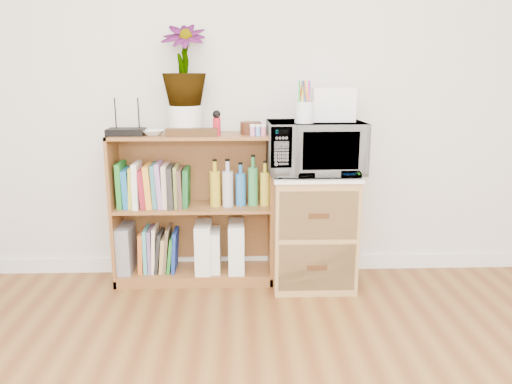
{
  "coord_description": "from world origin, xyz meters",
  "views": [
    {
      "loc": [
        -0.06,
        -0.96,
        1.32
      ],
      "look_at": [
        0.04,
        1.95,
        0.62
      ],
      "focal_mm": 35.0,
      "sensor_mm": 36.0,
      "label": 1
    }
  ],
  "objects": [
    {
      "name": "kokeshi_doll",
      "position": [
        -0.19,
        2.06,
        1.0
      ],
      "size": [
        0.05,
        0.05,
        0.1
      ],
      "primitive_type": "cylinder",
      "color": "#B21526",
      "rests_on": "bookshelf"
    },
    {
      "name": "trinket_box",
      "position": [
        -0.34,
        2.0,
        0.97
      ],
      "size": [
        0.3,
        0.08,
        0.05
      ],
      "primitive_type": "cube",
      "color": "#321D0D",
      "rests_on": "bookshelf"
    },
    {
      "name": "liquor_bottles",
      "position": [
        -0.02,
        2.1,
        0.64
      ],
      "size": [
        0.45,
        0.07,
        0.32
      ],
      "color": "gold",
      "rests_on": "bookshelf"
    },
    {
      "name": "paint_jars",
      "position": [
        0.06,
        2.01,
        0.98
      ],
      "size": [
        0.1,
        0.04,
        0.05
      ],
      "primitive_type": "cube",
      "color": "#CF7395",
      "rests_on": "bookshelf"
    },
    {
      "name": "magazine_holder_mid",
      "position": [
        -0.23,
        2.09,
        0.2
      ],
      "size": [
        0.08,
        0.21,
        0.27
      ],
      "primitive_type": "cube",
      "color": "white",
      "rests_on": "bookshelf"
    },
    {
      "name": "wicker_unit",
      "position": [
        0.4,
        2.02,
        0.35
      ],
      "size": [
        0.5,
        0.45,
        0.7
      ],
      "primitive_type": "cube",
      "color": "#9E7542",
      "rests_on": "ground"
    },
    {
      "name": "white_bowl",
      "position": [
        -0.57,
        2.07,
        0.97
      ],
      "size": [
        0.13,
        0.13,
        0.03
      ],
      "primitive_type": "imported",
      "color": "silver",
      "rests_on": "bookshelf"
    },
    {
      "name": "microwave",
      "position": [
        0.4,
        2.02,
        0.88
      ],
      "size": [
        0.58,
        0.4,
        0.31
      ],
      "primitive_type": "imported",
      "rotation": [
        0.0,
        0.0,
        0.03
      ],
      "color": "white",
      "rests_on": "wicker_unit"
    },
    {
      "name": "lower_books",
      "position": [
        -0.59,
        2.1,
        0.2
      ],
      "size": [
        0.25,
        0.19,
        0.29
      ],
      "color": "#C55D22",
      "rests_on": "bookshelf"
    },
    {
      "name": "file_box",
      "position": [
        -0.79,
        2.1,
        0.22
      ],
      "size": [
        0.09,
        0.24,
        0.3
      ],
      "primitive_type": "cube",
      "color": "gray",
      "rests_on": "bookshelf"
    },
    {
      "name": "magazine_holder_left",
      "position": [
        -0.29,
        2.09,
        0.23
      ],
      "size": [
        0.1,
        0.25,
        0.32
      ],
      "primitive_type": "cube",
      "color": "silver",
      "rests_on": "bookshelf"
    },
    {
      "name": "magazine_holder_right",
      "position": [
        -0.08,
        2.09,
        0.23
      ],
      "size": [
        0.1,
        0.25,
        0.32
      ],
      "primitive_type": "cube",
      "color": "white",
      "rests_on": "bookshelf"
    },
    {
      "name": "skirting_board",
      "position": [
        0.0,
        2.24,
        0.05
      ],
      "size": [
        4.0,
        0.02,
        0.1
      ],
      "primitive_type": "cube",
      "color": "white",
      "rests_on": "ground"
    },
    {
      "name": "bookshelf",
      "position": [
        -0.35,
        2.1,
        0.47
      ],
      "size": [
        1.0,
        0.3,
        0.95
      ],
      "primitive_type": "cube",
      "color": "brown",
      "rests_on": "ground"
    },
    {
      "name": "small_appliance",
      "position": [
        0.5,
        2.06,
        1.13
      ],
      "size": [
        0.25,
        0.21,
        0.2
      ],
      "primitive_type": "cube",
      "color": "white",
      "rests_on": "microwave"
    },
    {
      "name": "pen_cup",
      "position": [
        0.32,
        1.93,
        1.1
      ],
      "size": [
        0.11,
        0.11,
        0.12
      ],
      "primitive_type": "cylinder",
      "color": "white",
      "rests_on": "microwave"
    },
    {
      "name": "wooden_bowl",
      "position": [
        0.01,
        2.11,
        0.99
      ],
      "size": [
        0.13,
        0.13,
        0.07
      ],
      "primitive_type": "cylinder",
      "color": "#3A1D0F",
      "rests_on": "bookshelf"
    },
    {
      "name": "potted_plant",
      "position": [
        -0.39,
        2.12,
        1.36
      ],
      "size": [
        0.27,
        0.27,
        0.48
      ],
      "primitive_type": "imported",
      "color": "#2D6729",
      "rests_on": "plant_pot"
    },
    {
      "name": "router",
      "position": [
        -0.74,
        2.08,
        0.97
      ],
      "size": [
        0.22,
        0.15,
        0.04
      ],
      "primitive_type": "cube",
      "color": "black",
      "rests_on": "bookshelf"
    },
    {
      "name": "plant_pot",
      "position": [
        -0.39,
        2.12,
        1.04
      ],
      "size": [
        0.2,
        0.2,
        0.17
      ],
      "primitive_type": "cylinder",
      "color": "white",
      "rests_on": "bookshelf"
    },
    {
      "name": "cookbooks",
      "position": [
        -0.6,
        2.1,
        0.63
      ],
      "size": [
        0.44,
        0.2,
        0.28
      ],
      "color": "#217E28",
      "rests_on": "bookshelf"
    }
  ]
}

